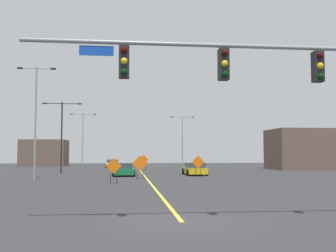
% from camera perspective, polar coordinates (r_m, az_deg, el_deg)
% --- Properties ---
extents(ground, '(151.35, 151.35, 0.00)m').
position_cam_1_polar(ground, '(12.99, 2.06, -13.75)').
color(ground, '#2D2D30').
extents(road_centre_stripe, '(0.16, 84.08, 0.01)m').
position_cam_1_polar(road_centre_stripe, '(54.79, -4.21, -6.25)').
color(road_centre_stripe, yellow).
rests_on(road_centre_stripe, ground).
extents(traffic_signal_assembly, '(13.28, 0.44, 6.23)m').
position_cam_1_polar(traffic_signal_assembly, '(13.81, 14.85, 7.00)').
color(traffic_signal_assembly, gray).
rests_on(traffic_signal_assembly, ground).
extents(street_lamp_far_right, '(4.26, 0.24, 7.89)m').
position_cam_1_polar(street_lamp_far_right, '(45.35, -15.13, -0.61)').
color(street_lamp_far_right, black).
rests_on(street_lamp_far_right, ground).
extents(street_lamp_near_right, '(4.08, 0.24, 8.49)m').
position_cam_1_polar(street_lamp_near_right, '(66.65, 2.09, -1.51)').
color(street_lamp_near_right, gray).
rests_on(street_lamp_near_right, ground).
extents(street_lamp_mid_left, '(3.21, 0.24, 9.60)m').
position_cam_1_polar(street_lamp_mid_left, '(35.27, -18.61, 1.69)').
color(street_lamp_mid_left, gray).
rests_on(street_lamp_mid_left, ground).
extents(street_lamp_near_left, '(4.27, 0.24, 8.81)m').
position_cam_1_polar(street_lamp_near_left, '(66.84, -12.23, -1.27)').
color(street_lamp_near_left, gray).
rests_on(street_lamp_near_left, ground).
extents(construction_sign_right_shoulder, '(1.19, 0.25, 2.00)m').
position_cam_1_polar(construction_sign_right_shoulder, '(49.82, -3.52, -5.01)').
color(construction_sign_right_shoulder, orange).
rests_on(construction_sign_right_shoulder, ground).
extents(construction_sign_left_lane, '(1.21, 0.10, 1.99)m').
position_cam_1_polar(construction_sign_left_lane, '(36.84, 4.38, -5.40)').
color(construction_sign_left_lane, orange).
rests_on(construction_sign_left_lane, ground).
extents(construction_sign_median_far, '(1.15, 0.15, 1.86)m').
position_cam_1_polar(construction_sign_median_far, '(29.11, -7.86, -5.95)').
color(construction_sign_median_far, orange).
rests_on(construction_sign_median_far, ground).
extents(construction_sign_right_lane, '(1.39, 0.08, 2.03)m').
position_cam_1_polar(construction_sign_right_lane, '(34.59, -4.08, -5.51)').
color(construction_sign_right_lane, orange).
rests_on(construction_sign_right_lane, ground).
extents(car_white_mid, '(2.31, 4.46, 1.25)m').
position_cam_1_polar(car_white_mid, '(61.62, -8.06, -5.42)').
color(car_white_mid, white).
rests_on(car_white_mid, ground).
extents(car_green_distant, '(2.31, 3.91, 1.26)m').
position_cam_1_polar(car_green_distant, '(38.88, -6.50, -6.30)').
color(car_green_distant, '#196B38').
rests_on(car_green_distant, ground).
extents(car_yellow_approaching, '(2.10, 4.48, 1.26)m').
position_cam_1_polar(car_yellow_approaching, '(40.32, 3.89, -6.22)').
color(car_yellow_approaching, gold).
rests_on(car_yellow_approaching, ground).
extents(roadside_building_east, '(10.60, 6.89, 5.51)m').
position_cam_1_polar(roadside_building_east, '(57.98, 19.76, -3.18)').
color(roadside_building_east, brown).
rests_on(roadside_building_east, ground).
extents(roadside_building_west, '(7.52, 6.41, 4.52)m').
position_cam_1_polar(roadside_building_west, '(72.21, -17.44, -3.73)').
color(roadside_building_west, brown).
rests_on(roadside_building_west, ground).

